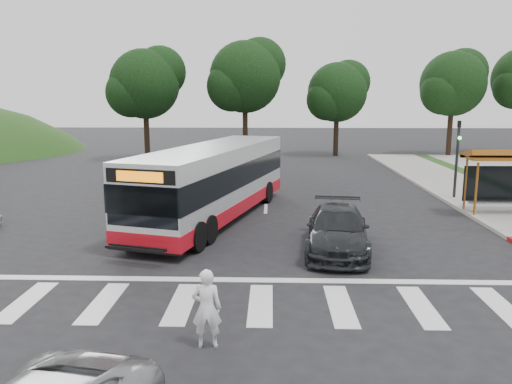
{
  "coord_description": "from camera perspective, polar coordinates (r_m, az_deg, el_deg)",
  "views": [
    {
      "loc": [
        0.25,
        -16.79,
        5.13
      ],
      "look_at": [
        -0.33,
        1.78,
        1.6
      ],
      "focal_mm": 35.0,
      "sensor_mm": 36.0,
      "label": 1
    }
  ],
  "objects": [
    {
      "name": "ground",
      "position": [
        17.56,
        0.89,
        -6.23
      ],
      "size": [
        140.0,
        140.0,
        0.0
      ],
      "primitive_type": "plane",
      "color": "black",
      "rests_on": "ground"
    },
    {
      "name": "sidewalk_east",
      "position": [
        27.49,
        24.76,
        -0.87
      ],
      "size": [
        4.0,
        40.0,
        0.12
      ],
      "primitive_type": "cube",
      "color": "gray",
      "rests_on": "ground"
    },
    {
      "name": "curb_east",
      "position": [
        26.77,
        20.82,
        -0.84
      ],
      "size": [
        0.3,
        40.0,
        0.15
      ],
      "primitive_type": "cube",
      "color": "#9E9991",
      "rests_on": "ground"
    },
    {
      "name": "crosswalk_ladder",
      "position": [
        12.86,
        0.53,
        -12.72
      ],
      "size": [
        18.0,
        2.6,
        0.01
      ],
      "primitive_type": "cube",
      "color": "silver",
      "rests_on": "ground"
    },
    {
      "name": "traffic_signal_ne_short",
      "position": [
        27.09,
        22.03,
        4.35
      ],
      "size": [
        0.18,
        0.37,
        4.0
      ],
      "color": "black",
      "rests_on": "ground"
    },
    {
      "name": "tree_ne_a",
      "position": [
        47.58,
        21.66,
        11.53
      ],
      "size": [
        6.16,
        5.74,
        9.3
      ],
      "color": "black",
      "rests_on": "parking_lot"
    },
    {
      "name": "tree_north_a",
      "position": [
        42.95,
        -1.15,
        13.14
      ],
      "size": [
        6.6,
        6.15,
        10.17
      ],
      "color": "black",
      "rests_on": "ground"
    },
    {
      "name": "tree_north_b",
      "position": [
        45.23,
        9.35,
        11.28
      ],
      "size": [
        5.72,
        5.33,
        8.43
      ],
      "color": "black",
      "rests_on": "ground"
    },
    {
      "name": "tree_north_c",
      "position": [
        42.12,
        -12.48,
        12.08
      ],
      "size": [
        6.16,
        5.74,
        9.3
      ],
      "color": "black",
      "rests_on": "ground"
    },
    {
      "name": "transit_bus",
      "position": [
        21.31,
        -4.78,
        1.07
      ],
      "size": [
        5.77,
        12.31,
        3.11
      ],
      "primitive_type": null,
      "rotation": [
        0.0,
        0.0,
        -0.27
      ],
      "color": "silver",
      "rests_on": "ground"
    },
    {
      "name": "pedestrian",
      "position": [
        10.6,
        -5.66,
        -13.09
      ],
      "size": [
        0.65,
        0.45,
        1.7
      ],
      "primitive_type": "imported",
      "rotation": [
        0.0,
        0.0,
        3.21
      ],
      "color": "white",
      "rests_on": "ground"
    },
    {
      "name": "dark_sedan",
      "position": [
        17.14,
        9.29,
        -4.26
      ],
      "size": [
        2.63,
        5.23,
        1.46
      ],
      "primitive_type": "imported",
      "rotation": [
        0.0,
        0.0,
        -0.12
      ],
      "color": "black",
      "rests_on": "ground"
    }
  ]
}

